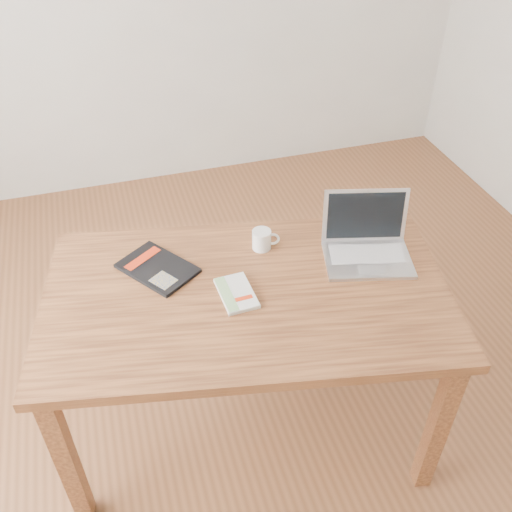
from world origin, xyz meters
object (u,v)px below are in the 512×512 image
object	(u,v)px
white_guidebook	(236,293)
laptop	(367,243)
desk	(247,310)
black_guidebook	(157,268)
coffee_mug	(262,239)

from	to	relation	value
white_guidebook	laptop	xyz separation A→B (m)	(0.52, 0.08, 0.04)
desk	black_guidebook	xyz separation A→B (m)	(-0.28, 0.21, 0.10)
laptop	coffee_mug	xyz separation A→B (m)	(-0.36, 0.14, -0.01)
desk	laptop	world-z (taller)	laptop
laptop	coffee_mug	bearing A→B (deg)	172.68
black_guidebook	coffee_mug	bearing A→B (deg)	-33.68
desk	white_guidebook	size ratio (longest dim) A/B	8.16
laptop	coffee_mug	world-z (taller)	laptop
white_guidebook	coffee_mug	bearing A→B (deg)	50.97
desk	laptop	size ratio (longest dim) A/B	4.16
white_guidebook	laptop	size ratio (longest dim) A/B	0.51
white_guidebook	laptop	bearing A→B (deg)	5.63
white_guidebook	coffee_mug	size ratio (longest dim) A/B	1.81
desk	coffee_mug	size ratio (longest dim) A/B	14.78
white_guidebook	laptop	world-z (taller)	laptop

